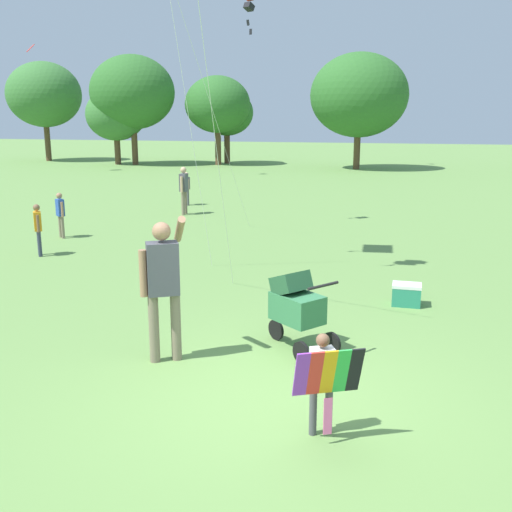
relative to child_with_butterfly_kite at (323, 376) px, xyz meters
name	(u,v)px	position (x,y,z in m)	size (l,w,h in m)	color
ground_plane	(272,397)	(-0.63, 0.65, -0.61)	(120.00, 120.00, 0.00)	#668E47
treeline_distant	(251,100)	(-8.39, 28.97, 3.18)	(42.12, 6.11, 6.41)	brown
child_with_butterfly_kite	(323,376)	(0.00, 0.00, 0.00)	(0.64, 0.48, 1.01)	#4C4C51
person_adult_flyer	(163,279)	(-2.12, 1.29, 0.43)	(0.55, 0.68, 1.81)	#7F705B
stroller	(296,304)	(-0.64, 2.05, 0.00)	(1.04, 0.91, 1.03)	black
kite_green_novelty	(248,6)	(-3.48, 10.23, 4.99)	(1.06, 2.89, 5.95)	red
person_sitting_far	(187,186)	(-6.50, 13.50, 0.04)	(0.27, 0.27, 1.10)	#4C4C51
person_couple_left	(60,211)	(-7.54, 7.63, 0.04)	(0.29, 0.27, 1.11)	#7F705B
person_kid_running	(184,187)	(-5.90, 11.70, 0.24)	(0.20, 0.46, 1.44)	#7F705B
person_back_turned	(38,226)	(-6.93, 5.82, 0.05)	(0.26, 0.30, 1.12)	#33384C
cooler_box	(406,294)	(0.73, 4.27, -0.44)	(0.45, 0.33, 0.35)	#288466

